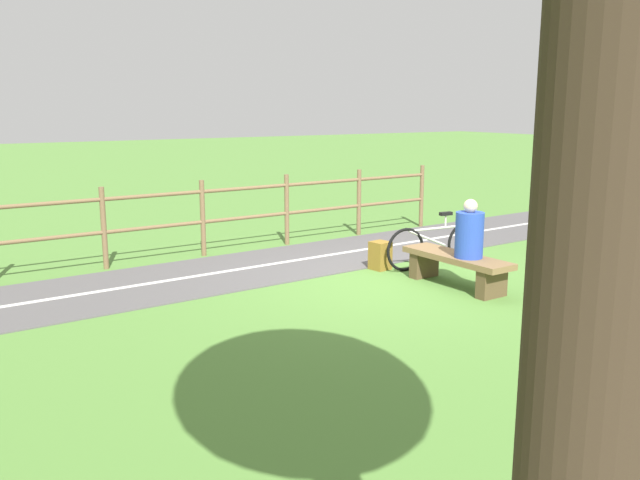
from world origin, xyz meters
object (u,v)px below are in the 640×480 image
Objects in this scene: bench at (456,264)px; backpack at (380,256)px; person_seated at (469,233)px; bicycle at (436,245)px.

backpack is at bearing 9.58° from bench.
backpack is (1.52, 0.28, -0.56)m from person_seated.
bicycle is at bearing -113.50° from backpack.
person_seated is 1.35m from bicycle.
person_seated reaches higher than bench.
backpack is at bearing 8.30° from person_seated.
person_seated is 1.84× the size of backpack.
bicycle is (0.98, -0.51, 0.04)m from bench.
bench is at bearing -168.42° from backpack.
bicycle is (1.18, -0.51, -0.42)m from person_seated.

